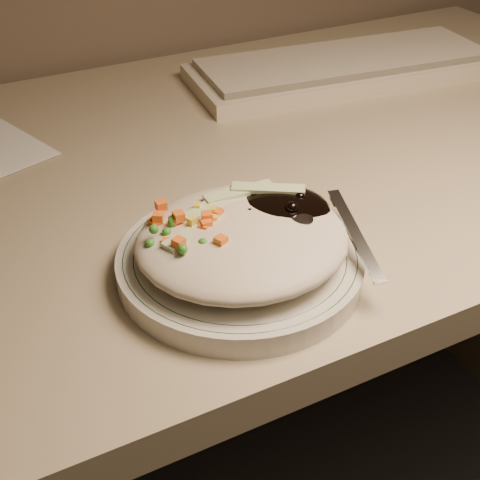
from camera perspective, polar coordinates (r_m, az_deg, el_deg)
name	(u,v)px	position (r m, az deg, el deg)	size (l,w,h in m)	color
desk	(216,287)	(0.92, -2.08, -4.01)	(1.40, 0.70, 0.74)	gray
plate	(240,263)	(0.61, 0.00, -2.01)	(0.22, 0.22, 0.02)	beige
plate_rim	(240,255)	(0.60, 0.00, -1.25)	(0.21, 0.21, 0.00)	#144723
meal	(245,234)	(0.59, 0.41, 0.52)	(0.20, 0.19, 0.05)	#C1B79D
keyboard	(344,67)	(1.05, 8.90, 14.37)	(0.48, 0.22, 0.03)	beige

